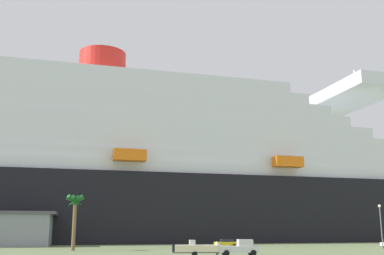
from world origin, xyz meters
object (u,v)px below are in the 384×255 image
(pickup_truck, at_px, (240,248))
(small_boat_on_trailer, at_px, (202,249))
(palm_tree, at_px, (75,206))
(cruise_ship, at_px, (183,179))
(street_lamp, at_px, (381,220))
(parked_car_yellow_taxi, at_px, (226,243))

(pickup_truck, distance_m, small_boat_on_trailer, 5.33)
(palm_tree, bearing_deg, pickup_truck, -39.01)
(cruise_ship, height_order, street_lamp, cruise_ship)
(small_boat_on_trailer, bearing_deg, palm_tree, 134.58)
(palm_tree, bearing_deg, small_boat_on_trailer, -45.42)
(parked_car_yellow_taxi, bearing_deg, pickup_truck, -100.77)
(small_boat_on_trailer, relative_size, street_lamp, 1.02)
(street_lamp, height_order, parked_car_yellow_taxi, street_lamp)
(pickup_truck, relative_size, parked_car_yellow_taxi, 1.24)
(small_boat_on_trailer, bearing_deg, street_lamp, 23.00)
(pickup_truck, height_order, street_lamp, street_lamp)
(palm_tree, bearing_deg, street_lamp, -3.18)
(pickup_truck, distance_m, palm_tree, 31.58)
(small_boat_on_trailer, relative_size, parked_car_yellow_taxi, 1.79)
(pickup_truck, xyz_separation_m, street_lamp, (32.08, 16.34, 4.25))
(palm_tree, height_order, street_lamp, palm_tree)
(pickup_truck, distance_m, parked_car_yellow_taxi, 31.66)
(small_boat_on_trailer, height_order, street_lamp, street_lamp)
(pickup_truck, xyz_separation_m, parked_car_yellow_taxi, (5.92, 31.10, -0.21))
(cruise_ship, bearing_deg, pickup_truck, -92.48)
(palm_tree, relative_size, street_lamp, 1.17)
(cruise_ship, height_order, parked_car_yellow_taxi, cruise_ship)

